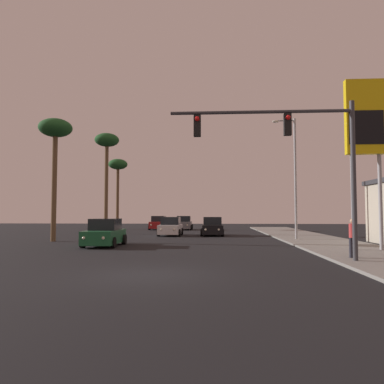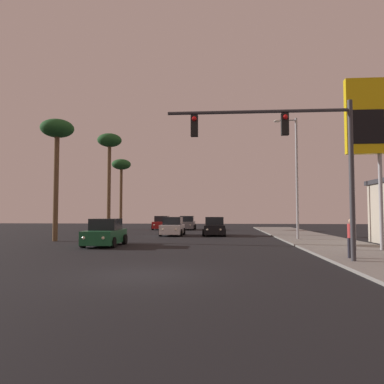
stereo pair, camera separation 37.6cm
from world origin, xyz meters
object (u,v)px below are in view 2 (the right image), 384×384
(car_grey, at_px, (187,223))
(traffic_light_mast, at_px, (296,147))
(palm_tree_near, at_px, (57,135))
(car_red, at_px, (162,223))
(car_green, at_px, (105,234))
(pedestrian_on_sidewalk, at_px, (351,236))
(gas_station_sign, at_px, (365,126))
(palm_tree_mid, at_px, (109,147))
(street_lamp, at_px, (295,171))
(car_white, at_px, (173,227))
(palm_tree_far, at_px, (121,168))
(car_black, at_px, (214,227))

(car_grey, height_order, traffic_light_mast, traffic_light_mast)
(traffic_light_mast, distance_m, palm_tree_near, 18.76)
(car_red, height_order, palm_tree_near, palm_tree_near)
(car_green, height_order, pedestrian_on_sidewalk, pedestrian_on_sidewalk)
(car_grey, height_order, gas_station_sign, gas_station_sign)
(traffic_light_mast, xyz_separation_m, palm_tree_mid, (-14.16, 20.81, 3.93))
(car_red, height_order, traffic_light_mast, traffic_light_mast)
(car_green, bearing_deg, palm_tree_near, -37.66)
(car_red, xyz_separation_m, palm_tree_mid, (-3.73, -9.95, 7.91))
(street_lamp, relative_size, gas_station_sign, 1.00)
(car_white, relative_size, gas_station_sign, 0.48)
(gas_station_sign, height_order, palm_tree_mid, palm_tree_mid)
(palm_tree_far, relative_size, palm_tree_mid, 0.89)
(car_black, bearing_deg, traffic_light_mast, 99.76)
(car_white, xyz_separation_m, traffic_light_mast, (7.46, -18.35, 3.98))
(gas_station_sign, distance_m, palm_tree_near, 20.52)
(car_grey, distance_m, palm_tree_far, 10.90)
(car_white, distance_m, palm_tree_far, 16.45)
(palm_tree_mid, bearing_deg, car_white, -20.17)
(pedestrian_on_sidewalk, distance_m, palm_tree_far, 35.52)
(car_red, xyz_separation_m, traffic_light_mast, (10.43, -30.76, 3.98))
(car_black, relative_size, car_green, 1.00)
(car_grey, xyz_separation_m, pedestrian_on_sidewalk, (9.69, -29.48, 0.27))
(car_red, relative_size, palm_tree_mid, 0.43)
(traffic_light_mast, height_order, street_lamp, street_lamp)
(pedestrian_on_sidewalk, bearing_deg, palm_tree_near, 150.63)
(palm_tree_far, bearing_deg, street_lamp, -45.15)
(car_grey, bearing_deg, palm_tree_far, -3.39)
(car_grey, relative_size, street_lamp, 0.48)
(car_red, relative_size, traffic_light_mast, 0.57)
(pedestrian_on_sidewalk, height_order, palm_tree_far, palm_tree_far)
(gas_station_sign, bearing_deg, pedestrian_on_sidewalk, -119.43)
(car_black, height_order, car_red, same)
(car_black, distance_m, gas_station_sign, 17.19)
(car_white, relative_size, palm_tree_mid, 0.43)
(car_green, xyz_separation_m, pedestrian_on_sidewalk, (12.68, -6.34, 0.27))
(palm_tree_far, height_order, palm_tree_mid, palm_tree_mid)
(car_white, height_order, gas_station_sign, gas_station_sign)
(car_black, xyz_separation_m, palm_tree_mid, (-10.48, 2.25, 7.91))
(car_green, height_order, palm_tree_mid, palm_tree_mid)
(car_grey, xyz_separation_m, palm_tree_far, (-8.41, 0.36, 6.94))
(car_red, height_order, street_lamp, street_lamp)
(car_white, xyz_separation_m, palm_tree_near, (-7.57, -7.54, 6.97))
(traffic_light_mast, distance_m, street_lamp, 12.88)
(car_black, distance_m, palm_tree_mid, 13.32)
(traffic_light_mast, bearing_deg, palm_tree_mid, 124.23)
(palm_tree_mid, bearing_deg, gas_station_sign, -40.94)
(gas_station_sign, bearing_deg, car_white, 131.06)
(palm_tree_near, bearing_deg, car_grey, 68.37)
(car_black, height_order, car_grey, same)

